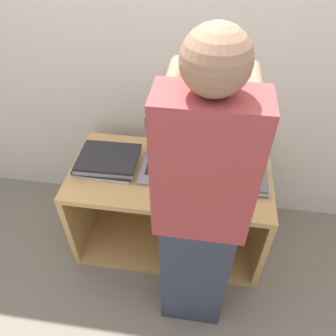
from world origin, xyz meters
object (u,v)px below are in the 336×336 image
laptop_open (172,158)px  person (200,216)px  laptop_stack_right (236,175)px  laptop_stack_left (108,161)px

laptop_open → person: 0.60m
laptop_stack_right → person: 0.55m
laptop_stack_right → person: bearing=-111.5°
laptop_open → laptop_stack_right: size_ratio=1.01×
laptop_stack_left → laptop_stack_right: (0.78, -0.00, -0.01)m
person → laptop_open: bearing=110.3°
laptop_stack_right → person: person is taller
laptop_open → person: (0.20, -0.54, 0.15)m
laptop_stack_left → person: person is taller
laptop_open → laptop_stack_right: laptop_open is taller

